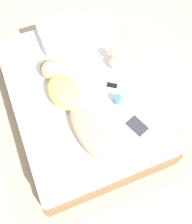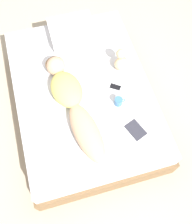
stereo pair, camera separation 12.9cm
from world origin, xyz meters
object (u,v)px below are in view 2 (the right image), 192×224
open_magazine (127,136)px  coffee_mug (119,101)px  cell_phone (115,87)px  person (71,100)px

open_magazine → coffee_mug: (0.03, 0.38, 0.04)m
open_magazine → cell_phone: same height
person → cell_phone: 0.52m
open_magazine → cell_phone: (0.06, 0.58, 0.00)m
open_magazine → coffee_mug: size_ratio=4.40×
open_magazine → cell_phone: size_ratio=3.26×
open_magazine → person: bearing=110.4°
coffee_mug → cell_phone: (0.03, 0.20, -0.04)m
coffee_mug → person: bearing=164.7°
open_magazine → cell_phone: 0.59m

